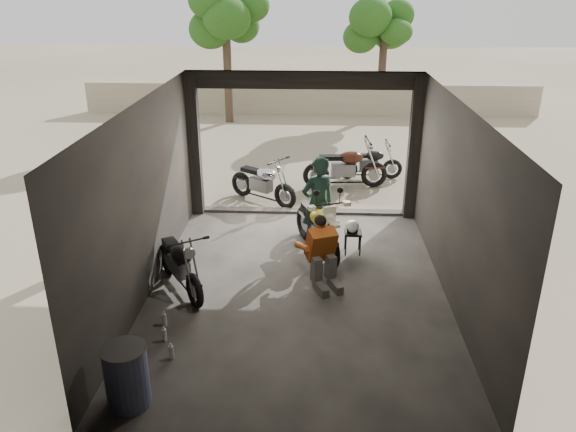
# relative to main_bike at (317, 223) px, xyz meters

# --- Properties ---
(ground) EXTENTS (80.00, 80.00, 0.00)m
(ground) POSITION_rel_main_bike_xyz_m (-0.32, -1.50, -0.62)
(ground) COLOR #7A6D56
(ground) RESTS_ON ground
(garage) EXTENTS (7.00, 7.13, 3.20)m
(garage) POSITION_rel_main_bike_xyz_m (-0.32, -0.95, 0.66)
(garage) COLOR #2D2B28
(garage) RESTS_ON ground
(boundary_wall) EXTENTS (18.00, 0.30, 1.20)m
(boundary_wall) POSITION_rel_main_bike_xyz_m (-0.32, 12.50, -0.02)
(boundary_wall) COLOR gray
(boundary_wall) RESTS_ON ground
(tree_left) EXTENTS (2.20, 2.20, 5.60)m
(tree_left) POSITION_rel_main_bike_xyz_m (-3.32, 11.00, 3.37)
(tree_left) COLOR #382B1E
(tree_left) RESTS_ON ground
(tree_right) EXTENTS (2.20, 2.20, 5.00)m
(tree_right) POSITION_rel_main_bike_xyz_m (2.48, 12.50, 2.94)
(tree_right) COLOR #382B1E
(tree_right) RESTS_ON ground
(main_bike) EXTENTS (1.39, 2.01, 1.24)m
(main_bike) POSITION_rel_main_bike_xyz_m (0.00, 0.00, 0.00)
(main_bike) COLOR #E8ECC7
(main_bike) RESTS_ON ground
(left_bike) EXTENTS (1.47, 1.76, 1.12)m
(left_bike) POSITION_rel_main_bike_xyz_m (-2.32, -1.55, -0.06)
(left_bike) COLOR black
(left_bike) RESTS_ON ground
(outside_bike_a) EXTENTS (1.81, 1.57, 1.16)m
(outside_bike_a) POSITION_rel_main_bike_xyz_m (-1.30, 2.65, -0.04)
(outside_bike_a) COLOR black
(outside_bike_a) RESTS_ON ground
(outside_bike_b) EXTENTS (1.94, 0.93, 1.27)m
(outside_bike_b) POSITION_rel_main_bike_xyz_m (0.72, 3.80, 0.02)
(outside_bike_b) COLOR #461D10
(outside_bike_b) RESTS_ON ground
(outside_bike_c) EXTENTS (1.53, 0.70, 1.02)m
(outside_bike_c) POSITION_rel_main_bike_xyz_m (1.41, 4.53, -0.11)
(outside_bike_c) COLOR black
(outside_bike_c) RESTS_ON ground
(rider) EXTENTS (0.83, 0.74, 1.90)m
(rider) POSITION_rel_main_bike_xyz_m (0.01, 0.17, 0.33)
(rider) COLOR black
(rider) RESTS_ON ground
(mechanic) EXTENTS (0.90, 1.02, 1.23)m
(mechanic) POSITION_rel_main_bike_xyz_m (0.12, -1.35, -0.01)
(mechanic) COLOR #C05919
(mechanic) RESTS_ON ground
(stool) EXTENTS (0.33, 0.33, 0.46)m
(stool) POSITION_rel_main_bike_xyz_m (0.70, -0.02, -0.23)
(stool) COLOR black
(stool) RESTS_ON ground
(helmet) EXTENTS (0.29, 0.31, 0.25)m
(helmet) POSITION_rel_main_bike_xyz_m (0.67, -0.05, -0.03)
(helmet) COLOR white
(helmet) RESTS_ON stool
(oil_drum) EXTENTS (0.67, 0.67, 0.83)m
(oil_drum) POSITION_rel_main_bike_xyz_m (-2.32, -4.43, -0.20)
(oil_drum) COLOR #455075
(oil_drum) RESTS_ON ground
(sign_post) EXTENTS (0.76, 0.08, 2.29)m
(sign_post) POSITION_rel_main_bike_xyz_m (2.89, 2.30, 0.91)
(sign_post) COLOR black
(sign_post) RESTS_ON ground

